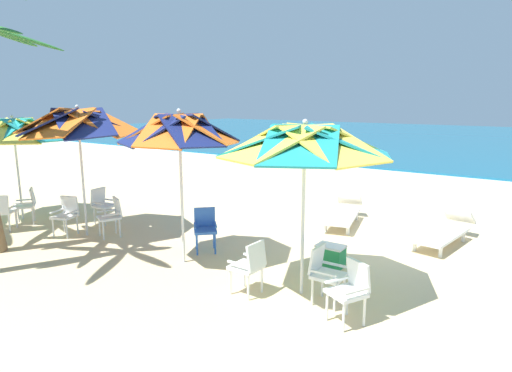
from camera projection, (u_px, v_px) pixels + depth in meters
ground_plane at (380, 242)px, 9.14m from camera, size 80.00×80.00×0.00m
sea at (505, 141)px, 31.37m from camera, size 80.00×36.00×0.10m
surf_foam at (459, 178)px, 16.58m from camera, size 80.00×0.70×0.01m
beach_umbrella_0 at (305, 142)px, 6.27m from camera, size 2.62×2.62×2.71m
plastic_chair_0 at (325, 271)px, 6.33m from camera, size 0.48×0.45×0.87m
plastic_chair_1 at (250, 264)px, 6.60m from camera, size 0.48×0.46×0.87m
plastic_chair_2 at (350, 288)px, 5.77m from camera, size 0.60×0.61×0.87m
beach_umbrella_1 at (179, 131)px, 7.55m from camera, size 2.16×2.16×2.83m
plastic_chair_3 at (205, 227)px, 8.55m from camera, size 0.63×0.63×0.87m
beach_umbrella_2 at (78, 123)px, 9.14m from camera, size 2.63×2.63×2.88m
plastic_chair_4 at (112, 215)px, 9.46m from camera, size 0.58×0.60×0.87m
plastic_chair_5 at (66, 213)px, 9.57m from camera, size 0.56×0.58×0.87m
plastic_chair_6 at (102, 203)px, 10.49m from camera, size 0.51×0.49×0.87m
beach_umbrella_3 at (13, 131)px, 10.54m from camera, size 2.46×2.46×2.63m
plastic_chair_7 at (2, 210)px, 9.84m from camera, size 0.63×0.63×0.87m
plastic_chair_8 at (27, 203)px, 10.47m from camera, size 0.61×0.63×0.87m
sun_lounger_0 at (444, 231)px, 9.00m from camera, size 0.95×2.22×0.62m
sun_lounger_1 at (343, 213)px, 10.47m from camera, size 1.10×2.23×0.62m
cooler_box at (331, 255)px, 7.80m from camera, size 0.50×0.34×0.40m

